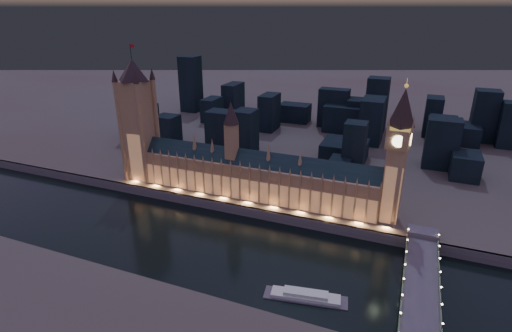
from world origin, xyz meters
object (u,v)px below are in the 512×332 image
at_px(westminster_bridge, 420,282).
at_px(palace_of_westminster, 253,175).
at_px(victoria_tower, 138,115).
at_px(elizabeth_tower, 398,146).
at_px(river_boat, 306,296).

bearing_deg(westminster_bridge, palace_of_westminster, 153.73).
bearing_deg(victoria_tower, elizabeth_tower, -0.00).
height_order(palace_of_westminster, river_boat, palace_of_westminster).
distance_m(victoria_tower, river_boat, 216.36).
bearing_deg(westminster_bridge, victoria_tower, 164.88).
xyz_separation_m(elizabeth_tower, river_boat, (-36.02, -97.19, -64.34)).
height_order(victoria_tower, westminster_bridge, victoria_tower).
relative_size(victoria_tower, westminster_bridge, 1.05).
relative_size(elizabeth_tower, westminster_bridge, 0.92).
bearing_deg(elizabeth_tower, palace_of_westminster, -179.91).
bearing_deg(elizabeth_tower, westminster_bridge, -69.85).
bearing_deg(victoria_tower, palace_of_westminster, -0.09).
distance_m(palace_of_westminster, elizabeth_tower, 115.11).
relative_size(palace_of_westminster, westminster_bridge, 1.79).
bearing_deg(palace_of_westminster, victoria_tower, 179.91).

